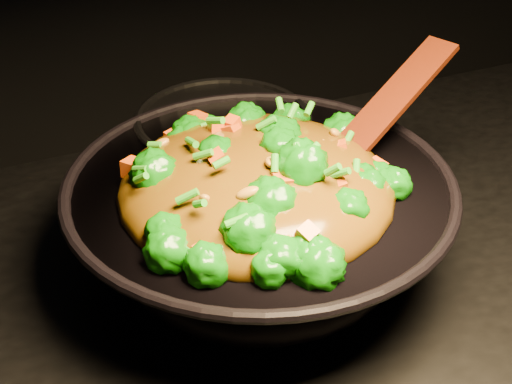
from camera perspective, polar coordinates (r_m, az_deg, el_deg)
name	(u,v)px	position (r m, az deg, el deg)	size (l,w,h in m)	color
wok	(260,229)	(0.87, 0.26, -2.67)	(0.41, 0.41, 0.12)	black
stir_fry	(256,153)	(0.80, 0.01, 2.86)	(0.29, 0.29, 0.10)	#117308
spatula	(378,117)	(0.89, 8.83, 5.42)	(0.27, 0.04, 0.01)	#381308
back_pot	(224,156)	(1.00, -2.35, 2.61)	(0.21, 0.21, 0.12)	black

